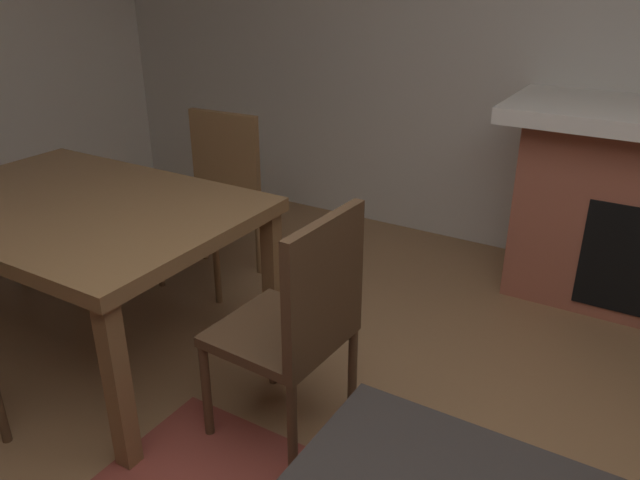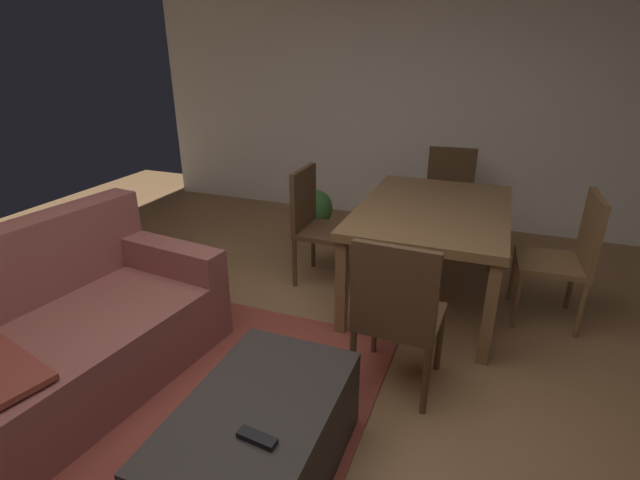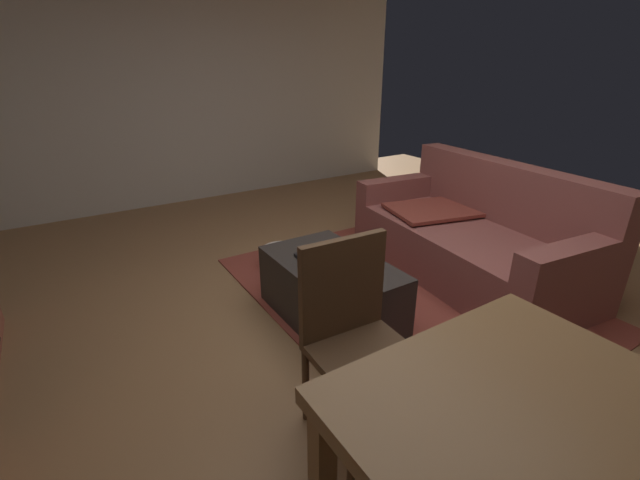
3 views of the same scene
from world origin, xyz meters
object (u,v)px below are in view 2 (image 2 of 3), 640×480
object	(u,v)px
dining_chair_north	(316,219)
dining_chair_south	(568,252)
dining_chair_west	(397,310)
dining_chair_east	(449,193)
dining_table	(433,216)
couch	(32,351)
potted_plant	(315,211)
tv_remote	(257,438)
ottoman_coffee_table	(260,443)

from	to	relation	value
dining_chair_north	dining_chair_south	world-z (taller)	same
dining_chair_west	dining_chair_east	distance (m)	2.30
dining_table	dining_chair_west	size ratio (longest dim) A/B	1.62
couch	dining_chair_east	bearing A→B (deg)	-30.19
dining_chair_north	potted_plant	world-z (taller)	dining_chair_north
couch	dining_chair_west	world-z (taller)	dining_chair_west
tv_remote	dining_chair_north	distance (m)	2.20
couch	tv_remote	xyz separation A→B (m)	(-0.21, -1.46, 0.13)
ottoman_coffee_table	potted_plant	size ratio (longest dim) A/B	2.01
dining_chair_west	dining_chair_north	bearing A→B (deg)	38.39
dining_chair_west	potted_plant	distance (m)	2.41
dining_chair_south	dining_chair_west	distance (m)	1.47
dining_chair_west	potted_plant	world-z (taller)	dining_chair_west
ottoman_coffee_table	dining_chair_west	size ratio (longest dim) A/B	1.05
ottoman_coffee_table	dining_chair_west	distance (m)	0.95
tv_remote	potted_plant	world-z (taller)	potted_plant
dining_table	potted_plant	xyz separation A→B (m)	(0.88, 1.27, -0.40)
tv_remote	potted_plant	size ratio (longest dim) A/B	0.33
dining_table	dining_chair_north	distance (m)	0.92
tv_remote	potted_plant	xyz separation A→B (m)	(3.00, 0.95, -0.18)
ottoman_coffee_table	dining_chair_north	distance (m)	2.03
dining_table	ottoman_coffee_table	bearing A→B (deg)	168.03
couch	dining_chair_east	xyz separation A→B (m)	(3.05, -1.78, 0.21)
ottoman_coffee_table	potted_plant	bearing A→B (deg)	16.90
tv_remote	potted_plant	bearing A→B (deg)	23.53
tv_remote	dining_chair_east	distance (m)	3.28
ottoman_coffee_table	dining_table	bearing A→B (deg)	-11.97
dining_chair_west	ottoman_coffee_table	bearing A→B (deg)	152.89
dining_chair_west	couch	bearing A→B (deg)	113.10
dining_chair_north	dining_chair_west	bearing A→B (deg)	-141.61
dining_table	couch	bearing A→B (deg)	136.91
potted_plant	dining_chair_north	bearing A→B (deg)	-157.93
dining_chair_north	ottoman_coffee_table	bearing A→B (deg)	-165.54
couch	dining_table	xyz separation A→B (m)	(1.91, -1.78, 0.35)
dining_chair_north	dining_chair_east	xyz separation A→B (m)	(1.15, -0.91, 0.00)
ottoman_coffee_table	tv_remote	world-z (taller)	tv_remote
tv_remote	dining_chair_west	distance (m)	1.03
potted_plant	dining_table	bearing A→B (deg)	-124.78
tv_remote	dining_table	size ratio (longest dim) A/B	0.11
dining_chair_north	dining_chair_east	distance (m)	1.46
dining_chair_south	dining_chair_west	world-z (taller)	same
dining_chair_north	dining_chair_west	xyz separation A→B (m)	(-1.15, -0.91, 0.00)
dining_chair_east	dining_table	bearing A→B (deg)	-179.64
dining_table	dining_chair_east	distance (m)	1.16
couch	dining_table	world-z (taller)	couch
dining_chair_north	tv_remote	bearing A→B (deg)	-164.39
tv_remote	dining_chair_east	xyz separation A→B (m)	(3.27, -0.31, 0.08)
dining_table	dining_chair_south	distance (m)	0.92
dining_chair_north	potted_plant	size ratio (longest dim) A/B	1.91
ottoman_coffee_table	dining_chair_west	world-z (taller)	dining_chair_west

